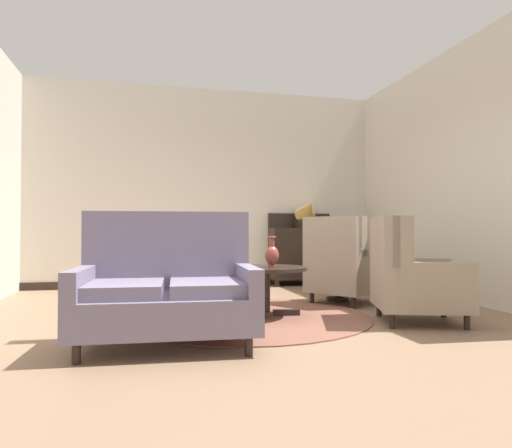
{
  "coord_description": "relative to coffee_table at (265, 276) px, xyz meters",
  "views": [
    {
      "loc": [
        -0.98,
        -4.35,
        0.86
      ],
      "look_at": [
        0.18,
        0.52,
        0.97
      ],
      "focal_mm": 32.13,
      "sensor_mm": 36.0,
      "label": 1
    }
  ],
  "objects": [
    {
      "name": "armchair_near_window",
      "position": [
        -1.04,
        0.78,
        -0.01
      ],
      "size": [
        1.19,
        1.19,
        0.99
      ],
      "rotation": [
        0.0,
        0.0,
        3.95
      ],
      "color": "gray",
      "rests_on": "ground"
    },
    {
      "name": "wall_right",
      "position": [
        2.67,
        0.73,
        1.21
      ],
      "size": [
        0.08,
        4.5,
        3.27
      ],
      "primitive_type": "cube",
      "color": "silver",
      "rests_on": "ground"
    },
    {
      "name": "ground",
      "position": [
        -0.21,
        -0.24,
        -0.42
      ],
      "size": [
        9.0,
        9.0,
        0.0
      ],
      "primitive_type": "plane",
      "color": "#896B51"
    },
    {
      "name": "armchair_foreground_right",
      "position": [
        1.3,
        -0.6,
        0.01
      ],
      "size": [
        1.02,
        1.01,
        1.02
      ],
      "rotation": [
        0.0,
        0.0,
        7.54
      ],
      "color": "gray",
      "rests_on": "ground"
    },
    {
      "name": "wall_back",
      "position": [
        -0.21,
        2.98,
        1.21
      ],
      "size": [
        5.92,
        0.08,
        3.27
      ],
      "primitive_type": "cube",
      "color": "silver",
      "rests_on": "ground"
    },
    {
      "name": "settee",
      "position": [
        -1.04,
        -0.97,
        -0.01
      ],
      "size": [
        1.4,
        0.94,
        1.04
      ],
      "rotation": [
        0.0,
        0.0,
        -0.06
      ],
      "color": "slate",
      "rests_on": "ground"
    },
    {
      "name": "armchair_back_corner",
      "position": [
        1.16,
        0.64,
        0.03
      ],
      "size": [
        1.12,
        1.09,
        1.06
      ],
      "rotation": [
        0.0,
        0.0,
        2.17
      ],
      "color": "gray",
      "rests_on": "ground"
    },
    {
      "name": "baseboard_back",
      "position": [
        -0.21,
        2.92,
        -0.36
      ],
      "size": [
        5.76,
        0.03,
        0.12
      ],
      "primitive_type": "cube",
      "color": "black",
      "rests_on": "ground"
    },
    {
      "name": "coffee_table",
      "position": [
        0.0,
        0.0,
        0.0
      ],
      "size": [
        0.87,
        0.87,
        0.52
      ],
      "color": "black",
      "rests_on": "ground"
    },
    {
      "name": "gramophone",
      "position": [
        1.4,
        2.59,
        0.8
      ],
      "size": [
        0.38,
        0.49,
        0.55
      ],
      "color": "black",
      "rests_on": "sideboard"
    },
    {
      "name": "side_table",
      "position": [
        1.19,
        0.89,
        0.02
      ],
      "size": [
        0.44,
        0.44,
        0.75
      ],
      "color": "black",
      "rests_on": "ground"
    },
    {
      "name": "porcelain_vase",
      "position": [
        0.06,
        -0.04,
        0.22
      ],
      "size": [
        0.14,
        0.14,
        0.31
      ],
      "color": "brown",
      "rests_on": "coffee_table"
    },
    {
      "name": "area_rug",
      "position": [
        -0.21,
        0.06,
        -0.42
      ],
      "size": [
        2.61,
        2.61,
        0.01
      ],
      "primitive_type": "cylinder",
      "color": "brown",
      "rests_on": "ground"
    },
    {
      "name": "sideboard",
      "position": [
        1.35,
        2.68,
        0.12
      ],
      "size": [
        1.1,
        0.41,
        1.2
      ],
      "color": "black",
      "rests_on": "ground"
    }
  ]
}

